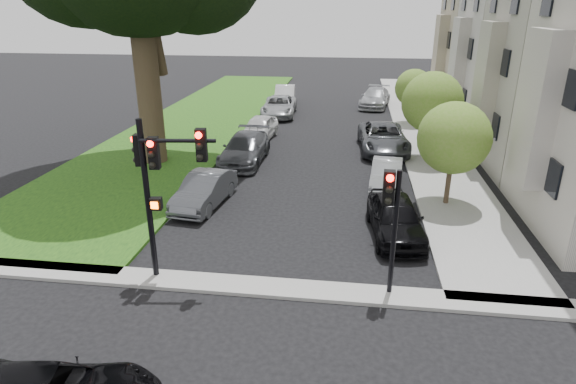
# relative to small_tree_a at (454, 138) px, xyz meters

# --- Properties ---
(ground) EXTENTS (140.00, 140.00, 0.00)m
(ground) POSITION_rel_small_tree_a_xyz_m (-6.20, -9.44, -2.95)
(ground) COLOR black
(ground) RESTS_ON ground
(grass_strip) EXTENTS (8.00, 44.00, 0.12)m
(grass_strip) POSITION_rel_small_tree_a_xyz_m (-15.20, 14.56, -2.89)
(grass_strip) COLOR #143713
(grass_strip) RESTS_ON ground
(sidewalk_right) EXTENTS (3.50, 44.00, 0.12)m
(sidewalk_right) POSITION_rel_small_tree_a_xyz_m (0.55, 14.56, -2.89)
(sidewalk_right) COLOR gray
(sidewalk_right) RESTS_ON ground
(sidewalk_cross) EXTENTS (60.00, 1.00, 0.12)m
(sidewalk_cross) POSITION_rel_small_tree_a_xyz_m (-6.20, -7.44, -2.89)
(sidewalk_cross) COLOR gray
(sidewalk_cross) RESTS_ON ground
(house_c) EXTENTS (7.70, 7.55, 15.97)m
(house_c) POSITION_rel_small_tree_a_xyz_m (6.25, 13.56, 3.98)
(house_c) COLOR #A1958C
(house_c) RESTS_ON ground
(house_d) EXTENTS (7.70, 7.55, 15.97)m
(house_d) POSITION_rel_small_tree_a_xyz_m (6.25, 21.06, 3.98)
(house_d) COLOR gray
(house_d) RESTS_ON ground
(small_tree_a) EXTENTS (2.96, 2.96, 4.44)m
(small_tree_a) POSITION_rel_small_tree_a_xyz_m (0.00, 0.00, 0.00)
(small_tree_a) COLOR brown
(small_tree_a) RESTS_ON ground
(small_tree_b) EXTENTS (3.21, 3.21, 4.81)m
(small_tree_b) POSITION_rel_small_tree_a_xyz_m (0.00, 6.34, 0.25)
(small_tree_b) COLOR brown
(small_tree_b) RESTS_ON ground
(small_tree_c) EXTENTS (2.59, 2.59, 3.89)m
(small_tree_c) POSITION_rel_small_tree_a_xyz_m (0.00, 14.85, -0.36)
(small_tree_c) COLOR brown
(small_tree_c) RESTS_ON ground
(traffic_signal_main) EXTENTS (2.48, 0.65, 5.06)m
(traffic_signal_main) POSITION_rel_small_tree_a_xyz_m (-9.60, -7.21, 0.54)
(traffic_signal_main) COLOR black
(traffic_signal_main) RESTS_ON ground
(traffic_signal_secondary) EXTENTS (0.49, 0.39, 3.89)m
(traffic_signal_secondary) POSITION_rel_small_tree_a_xyz_m (-2.94, -7.25, -0.24)
(traffic_signal_secondary) COLOR black
(traffic_signal_secondary) RESTS_ON ground
(car_parked_0) EXTENTS (2.22, 4.57, 1.50)m
(car_parked_0) POSITION_rel_small_tree_a_xyz_m (-2.38, -3.25, -2.20)
(car_parked_0) COLOR black
(car_parked_0) RESTS_ON ground
(car_parked_1) EXTENTS (1.73, 4.00, 1.28)m
(car_parked_1) POSITION_rel_small_tree_a_xyz_m (-2.43, 1.82, -2.31)
(car_parked_1) COLOR #999BA0
(car_parked_1) RESTS_ON ground
(car_parked_2) EXTENTS (2.99, 5.86, 1.58)m
(car_parked_2) POSITION_rel_small_tree_a_xyz_m (-2.30, 7.90, -2.16)
(car_parked_2) COLOR #3F4247
(car_parked_2) RESTS_ON ground
(car_parked_4) EXTENTS (2.97, 5.54, 1.53)m
(car_parked_4) POSITION_rel_small_tree_a_xyz_m (-2.34, 20.95, -2.19)
(car_parked_4) COLOR #999BA0
(car_parked_4) RESTS_ON ground
(car_parked_5) EXTENTS (1.96, 4.34, 1.38)m
(car_parked_5) POSITION_rel_small_tree_a_xyz_m (-10.18, -1.41, -2.26)
(car_parked_5) COLOR #3F4247
(car_parked_5) RESTS_ON ground
(car_parked_6) EXTENTS (2.18, 5.24, 1.51)m
(car_parked_6) POSITION_rel_small_tree_a_xyz_m (-9.80, 4.74, -2.19)
(car_parked_6) COLOR #3F4247
(car_parked_6) RESTS_ON ground
(car_parked_7) EXTENTS (2.07, 4.45, 1.47)m
(car_parked_7) POSITION_rel_small_tree_a_xyz_m (-9.91, 9.47, -2.21)
(car_parked_7) COLOR silver
(car_parked_7) RESTS_ON ground
(car_parked_8) EXTENTS (2.72, 5.41, 1.47)m
(car_parked_8) POSITION_rel_small_tree_a_xyz_m (-9.72, 16.51, -2.22)
(car_parked_8) COLOR #999BA0
(car_parked_8) RESTS_ON ground
(car_parked_9) EXTENTS (2.07, 4.80, 1.54)m
(car_parked_9) POSITION_rel_small_tree_a_xyz_m (-9.94, 21.24, -2.18)
(car_parked_9) COLOR silver
(car_parked_9) RESTS_ON ground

